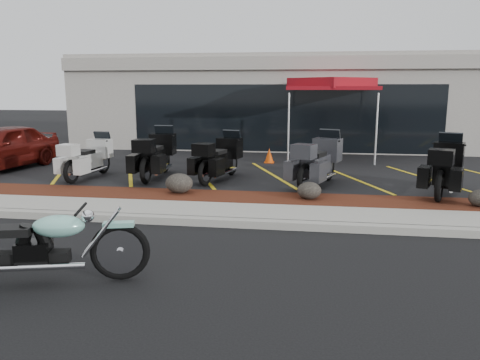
% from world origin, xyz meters
% --- Properties ---
extents(ground, '(90.00, 90.00, 0.00)m').
position_xyz_m(ground, '(0.00, 0.00, 0.00)').
color(ground, black).
rests_on(ground, ground).
extents(curb, '(24.00, 0.25, 0.15)m').
position_xyz_m(curb, '(0.00, 0.90, 0.07)').
color(curb, gray).
rests_on(curb, ground).
extents(sidewalk, '(24.00, 1.20, 0.15)m').
position_xyz_m(sidewalk, '(0.00, 1.60, 0.07)').
color(sidewalk, gray).
rests_on(sidewalk, ground).
extents(mulch_bed, '(24.00, 1.20, 0.16)m').
position_xyz_m(mulch_bed, '(0.00, 2.80, 0.08)').
color(mulch_bed, '#34100B').
rests_on(mulch_bed, ground).
extents(upper_lot, '(26.00, 9.60, 0.15)m').
position_xyz_m(upper_lot, '(0.00, 8.20, 0.07)').
color(upper_lot, black).
rests_on(upper_lot, ground).
extents(dealership_building, '(18.00, 8.16, 4.00)m').
position_xyz_m(dealership_building, '(0.00, 14.47, 2.01)').
color(dealership_building, gray).
rests_on(dealership_building, ground).
extents(boulder_left, '(0.67, 0.56, 0.48)m').
position_xyz_m(boulder_left, '(-2.11, 2.95, 0.40)').
color(boulder_left, black).
rests_on(boulder_left, mulch_bed).
extents(boulder_mid, '(0.56, 0.46, 0.39)m').
position_xyz_m(boulder_mid, '(1.02, 2.78, 0.36)').
color(boulder_mid, black).
rests_on(boulder_mid, mulch_bed).
extents(hero_cruiser, '(3.22, 1.55, 1.10)m').
position_xyz_m(hero_cruiser, '(-1.59, -1.92, 0.55)').
color(hero_cruiser, '#7CC1B2').
rests_on(hero_cruiser, ground).
extents(touring_white, '(1.08, 2.25, 1.26)m').
position_xyz_m(touring_white, '(-5.07, 5.21, 0.78)').
color(touring_white, silver).
rests_on(touring_white, upper_lot).
extents(touring_black_front, '(0.99, 2.48, 1.43)m').
position_xyz_m(touring_black_front, '(-3.31, 5.66, 0.87)').
color(touring_black_front, black).
rests_on(touring_black_front, upper_lot).
extents(touring_black_mid, '(1.44, 2.44, 1.33)m').
position_xyz_m(touring_black_mid, '(-1.24, 5.50, 0.82)').
color(touring_black_mid, black).
rests_on(touring_black_mid, upper_lot).
extents(touring_grey, '(1.76, 2.63, 1.43)m').
position_xyz_m(touring_grey, '(1.54, 5.07, 0.86)').
color(touring_grey, '#323338').
rests_on(touring_grey, upper_lot).
extents(touring_black_rear, '(1.74, 2.62, 1.42)m').
position_xyz_m(touring_black_rear, '(4.53, 4.60, 0.86)').
color(touring_black_rear, black).
rests_on(touring_black_rear, upper_lot).
extents(parked_car, '(2.21, 4.31, 1.41)m').
position_xyz_m(parked_car, '(-8.52, 5.38, 0.85)').
color(parked_car, '#4C0E0A').
rests_on(parked_car, upper_lot).
extents(traffic_cone, '(0.39, 0.39, 0.49)m').
position_xyz_m(traffic_cone, '(-0.34, 7.99, 0.39)').
color(traffic_cone, '#CB4106').
rests_on(traffic_cone, upper_lot).
extents(popup_canopy, '(3.52, 3.52, 2.87)m').
position_xyz_m(popup_canopy, '(1.73, 9.44, 2.75)').
color(popup_canopy, silver).
rests_on(popup_canopy, upper_lot).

